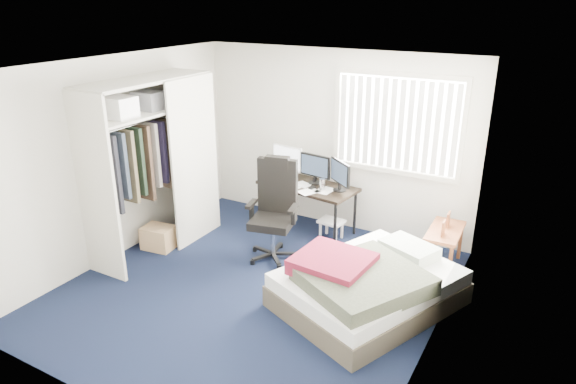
% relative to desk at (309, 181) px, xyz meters
% --- Properties ---
extents(ground, '(4.20, 4.20, 0.00)m').
position_rel_desk_xyz_m(ground, '(0.21, -1.76, -0.72)').
color(ground, black).
rests_on(ground, ground).
extents(room_shell, '(4.20, 4.20, 4.20)m').
position_rel_desk_xyz_m(room_shell, '(0.21, -1.76, 0.79)').
color(room_shell, silver).
rests_on(room_shell, ground).
extents(window_assembly, '(1.72, 0.09, 1.32)m').
position_rel_desk_xyz_m(window_assembly, '(1.11, 0.29, 0.88)').
color(window_assembly, white).
rests_on(window_assembly, ground).
extents(closet, '(0.64, 1.84, 2.22)m').
position_rel_desk_xyz_m(closet, '(-1.47, -1.49, 0.64)').
color(closet, beige).
rests_on(closet, ground).
extents(desk, '(1.44, 0.81, 1.13)m').
position_rel_desk_xyz_m(desk, '(0.00, 0.00, 0.00)').
color(desk, black).
rests_on(desk, ground).
extents(office_chair, '(0.72, 0.72, 1.29)m').
position_rel_desk_xyz_m(office_chair, '(-0.01, -0.94, -0.22)').
color(office_chair, black).
rests_on(office_chair, ground).
extents(footstool, '(0.35, 0.29, 0.27)m').
position_rel_desk_xyz_m(footstool, '(0.42, -0.13, -0.51)').
color(footstool, white).
rests_on(footstool, ground).
extents(nightstand, '(0.40, 0.76, 0.69)m').
position_rel_desk_xyz_m(nightstand, '(1.96, -0.21, -0.27)').
color(nightstand, brown).
rests_on(nightstand, ground).
extents(bed, '(1.97, 2.22, 0.61)m').
position_rel_desk_xyz_m(bed, '(1.45, -1.46, -0.45)').
color(bed, '#463E32').
rests_on(bed, ground).
extents(pine_box, '(0.44, 0.35, 0.30)m').
position_rel_desk_xyz_m(pine_box, '(-1.44, -1.52, -0.57)').
color(pine_box, tan).
rests_on(pine_box, ground).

